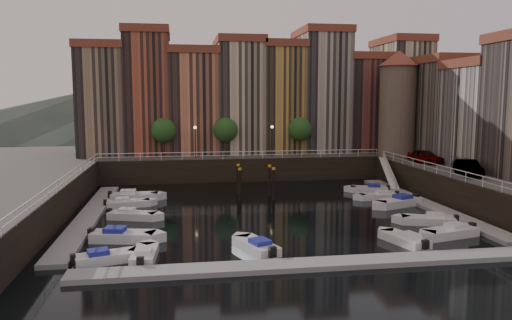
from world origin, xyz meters
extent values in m
plane|color=black|center=(0.00, 0.00, 0.00)|extent=(200.00, 200.00, 0.00)
cube|color=black|center=(0.00, 26.00, 1.50)|extent=(80.00, 20.00, 3.00)
cube|color=gray|center=(-16.20, -1.00, 0.17)|extent=(2.00, 28.00, 0.35)
cube|color=gray|center=(16.20, -1.00, 0.17)|extent=(2.00, 28.00, 0.35)
cube|color=gray|center=(0.00, -17.00, 0.17)|extent=(30.00, 2.00, 0.35)
cone|color=#2D382D|center=(-30.00, 110.00, 7.00)|extent=(80.00, 80.00, 14.00)
cone|color=#2D382D|center=(5.00, 110.00, 9.00)|extent=(100.00, 100.00, 18.00)
cone|color=#2D382D|center=(40.00, 110.00, 6.00)|extent=(70.00, 70.00, 12.00)
cube|color=#8C7259|center=(-18.00, 23.50, 10.00)|extent=(6.00, 10.00, 14.00)
cube|color=brown|center=(-18.00, 23.50, 17.50)|extent=(6.30, 10.30, 1.00)
cube|color=#A24C32|center=(-12.10, 23.50, 11.00)|extent=(5.80, 10.00, 16.00)
cube|color=brown|center=(-12.10, 23.50, 19.50)|extent=(6.10, 10.30, 1.00)
cube|color=#CA7652|center=(-5.95, 23.50, 9.75)|extent=(6.50, 10.00, 13.50)
cube|color=brown|center=(-5.95, 23.50, 17.00)|extent=(6.80, 10.30, 1.00)
cube|color=#C9AF8E|center=(0.40, 23.50, 10.50)|extent=(6.20, 10.00, 15.00)
cube|color=brown|center=(0.40, 23.50, 18.50)|extent=(6.50, 10.30, 1.00)
cube|color=#B38B41|center=(6.30, 23.50, 10.25)|extent=(5.60, 10.00, 14.50)
cube|color=brown|center=(6.30, 23.50, 18.00)|extent=(5.90, 10.30, 1.00)
cube|color=#A99B8D|center=(12.30, 23.50, 11.25)|extent=(6.40, 10.00, 16.50)
cube|color=brown|center=(12.30, 23.50, 20.00)|extent=(6.70, 10.30, 1.00)
cube|color=brown|center=(18.50, 23.50, 9.50)|extent=(6.00, 10.00, 13.00)
cube|color=brown|center=(18.50, 23.50, 16.50)|extent=(6.30, 10.30, 1.00)
cube|color=tan|center=(24.45, 23.50, 10.75)|extent=(5.90, 10.00, 15.50)
cube|color=brown|center=(24.45, 23.50, 19.00)|extent=(6.20, 10.30, 1.00)
cube|color=#685D4E|center=(26.50, 12.00, 9.00)|extent=(9.00, 8.00, 12.00)
cube|color=brown|center=(26.50, 12.00, 15.50)|extent=(9.30, 8.30, 1.00)
cube|color=beige|center=(26.50, 4.00, 8.50)|extent=(9.00, 8.00, 11.00)
cube|color=brown|center=(26.50, 4.00, 14.50)|extent=(9.30, 8.30, 1.00)
cylinder|color=#6B5B4C|center=(20.00, 14.50, 9.00)|extent=(4.60, 4.60, 12.00)
cone|color=brown|center=(20.00, 14.50, 15.80)|extent=(5.20, 5.20, 2.00)
cylinder|color=black|center=(-10.00, 18.20, 4.20)|extent=(0.30, 0.30, 2.40)
sphere|color=#1E4719|center=(-10.00, 18.20, 6.60)|extent=(3.20, 3.20, 3.20)
cylinder|color=black|center=(-2.00, 18.20, 4.20)|extent=(0.30, 0.30, 2.40)
sphere|color=#1E4719|center=(-2.00, 18.20, 6.60)|extent=(3.20, 3.20, 3.20)
cylinder|color=black|center=(8.00, 18.20, 4.20)|extent=(0.30, 0.30, 2.40)
sphere|color=#1E4719|center=(8.00, 18.20, 6.60)|extent=(3.20, 3.20, 3.20)
cylinder|color=black|center=(-6.00, 17.20, 5.00)|extent=(0.12, 0.12, 4.00)
sphere|color=#FFD88C|center=(-6.00, 17.20, 7.00)|extent=(0.36, 0.36, 0.36)
cylinder|color=black|center=(4.00, 17.20, 5.00)|extent=(0.12, 0.12, 4.00)
sphere|color=#FFD88C|center=(4.00, 17.20, 7.00)|extent=(0.36, 0.36, 0.36)
cube|color=white|center=(0.00, 16.00, 3.95)|extent=(36.00, 0.08, 0.08)
cube|color=white|center=(0.00, 16.00, 3.50)|extent=(36.00, 0.06, 0.06)
cube|color=white|center=(18.00, -1.00, 3.95)|extent=(0.08, 34.00, 0.08)
cube|color=white|center=(18.00, -1.00, 3.50)|extent=(0.06, 34.00, 0.06)
cube|color=white|center=(-18.00, -1.00, 3.95)|extent=(0.08, 34.00, 0.08)
cube|color=white|center=(-18.00, -1.00, 3.50)|extent=(0.06, 34.00, 0.06)
cube|color=white|center=(17.10, 10.00, 1.75)|extent=(2.78, 8.26, 2.81)
cube|color=white|center=(17.10, 10.00, 2.25)|extent=(1.93, 8.32, 3.65)
cylinder|color=black|center=(-1.84, 4.53, 1.50)|extent=(0.32, 0.32, 3.60)
cylinder|color=orange|center=(-1.84, 4.53, 3.35)|extent=(0.36, 0.36, 0.25)
cylinder|color=black|center=(-1.64, 7.69, 1.50)|extent=(0.32, 0.32, 3.60)
cylinder|color=orange|center=(-1.64, 7.69, 3.35)|extent=(0.36, 0.36, 0.25)
cylinder|color=black|center=(1.71, 4.18, 1.50)|extent=(0.32, 0.32, 3.60)
cylinder|color=orange|center=(1.71, 4.18, 3.35)|extent=(0.36, 0.36, 0.25)
cylinder|color=black|center=(1.67, 6.35, 1.50)|extent=(0.32, 0.32, 3.60)
cylinder|color=orange|center=(1.67, 6.35, 3.35)|extent=(0.36, 0.36, 0.25)
cube|color=silver|center=(-12.92, -14.00, 0.28)|extent=(4.37, 2.74, 0.70)
cube|color=navy|center=(-13.45, -14.17, 0.70)|extent=(1.58, 1.45, 0.46)
cube|color=black|center=(-14.95, -14.64, 0.51)|extent=(0.45, 0.54, 0.65)
cube|color=silver|center=(-12.38, -9.14, 0.32)|extent=(5.00, 2.71, 0.81)
cube|color=navy|center=(-13.01, -9.02, 0.81)|extent=(1.73, 1.56, 0.54)
cube|color=black|center=(-14.81, -8.66, 0.59)|extent=(0.47, 0.60, 0.75)
cube|color=silver|center=(-12.30, -2.17, 0.29)|extent=(4.54, 2.86, 0.72)
cube|color=silver|center=(-12.85, -1.99, 0.72)|extent=(1.64, 1.52, 0.48)
cube|color=black|center=(-14.41, -1.49, 0.53)|extent=(0.47, 0.56, 0.67)
cube|color=silver|center=(-13.21, 3.15, 0.28)|extent=(4.39, 2.31, 0.71)
cube|color=silver|center=(-13.77, 3.05, 0.71)|extent=(1.51, 1.35, 0.47)
cube|color=black|center=(-15.36, 2.77, 0.52)|extent=(0.41, 0.52, 0.66)
cube|color=silver|center=(-12.84, 6.50, 0.33)|extent=(4.88, 1.97, 0.82)
cube|color=silver|center=(-13.50, 6.52, 0.82)|extent=(1.57, 1.35, 0.55)
cube|color=black|center=(-15.37, 6.56, 0.60)|extent=(0.40, 0.56, 0.77)
cube|color=silver|center=(12.55, -11.89, 0.30)|extent=(4.73, 2.76, 0.76)
cube|color=silver|center=(13.13, -11.74, 0.76)|extent=(1.67, 1.52, 0.50)
cube|color=black|center=(14.79, -11.32, 0.55)|extent=(0.47, 0.58, 0.71)
cube|color=silver|center=(12.81, -7.93, 0.30)|extent=(4.70, 3.04, 0.75)
cube|color=silver|center=(13.37, -8.13, 0.75)|extent=(1.71, 1.59, 0.50)
cube|color=black|center=(14.97, -8.68, 0.55)|extent=(0.49, 0.58, 0.70)
cube|color=silver|center=(13.34, -0.82, 0.34)|extent=(5.27, 3.55, 0.84)
cube|color=navy|center=(13.97, -0.57, 0.84)|extent=(1.94, 1.82, 0.56)
cube|color=black|center=(15.74, 0.12, 0.61)|extent=(0.57, 0.66, 0.78)
cube|color=silver|center=(12.79, 2.79, 0.28)|extent=(4.06, 1.58, 0.69)
cube|color=silver|center=(13.34, 2.79, 0.69)|extent=(1.29, 1.11, 0.46)
cube|color=black|center=(14.90, 2.78, 0.51)|extent=(0.32, 0.46, 0.64)
cube|color=silver|center=(13.40, 6.93, 0.28)|extent=(4.41, 2.71, 0.70)
cube|color=navy|center=(13.94, 6.76, 0.70)|extent=(1.58, 1.45, 0.47)
cube|color=black|center=(15.46, 6.31, 0.52)|extent=(0.45, 0.54, 0.66)
cube|color=silver|center=(-10.53, -13.72, 0.27)|extent=(1.78, 4.04, 0.67)
cube|color=silver|center=(-10.57, -14.25, 0.67)|extent=(1.16, 1.32, 0.45)
cube|color=black|center=(-10.67, -15.78, 0.49)|extent=(0.47, 0.34, 0.63)
cube|color=silver|center=(-2.89, -13.05, 0.29)|extent=(3.05, 4.64, 0.74)
cube|color=navy|center=(-2.69, -13.61, 0.74)|extent=(1.58, 1.70, 0.49)
cube|color=black|center=(-2.12, -15.18, 0.54)|extent=(0.58, 0.49, 0.69)
cube|color=silver|center=(8.23, -13.02, 0.28)|extent=(2.67, 4.39, 0.70)
cube|color=silver|center=(8.39, -13.55, 0.70)|extent=(1.44, 1.57, 0.47)
cube|color=black|center=(8.83, -15.08, 0.51)|extent=(0.54, 0.44, 0.65)
imported|color=gray|center=(20.53, 7.58, 3.79)|extent=(3.10, 5.00, 1.59)
imported|color=gray|center=(20.09, -1.95, 3.78)|extent=(2.74, 4.97, 1.55)
imported|color=gray|center=(21.26, 0.73, 3.68)|extent=(3.21, 5.07, 1.37)
camera|label=1|loc=(-8.19, -46.79, 10.69)|focal=35.00mm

